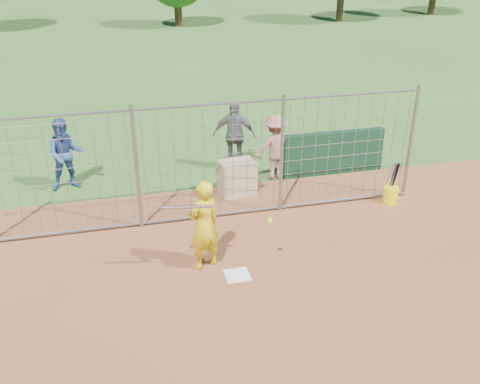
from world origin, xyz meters
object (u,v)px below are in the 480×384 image
object	(u,v)px
batter	(204,225)
bucket_with_bats	(391,193)
bystander_b	(234,135)
bystander_c	(275,147)
equipment_bin	(237,178)
bystander_a	(66,155)

from	to	relation	value
batter	bucket_with_bats	distance (m)	4.81
batter	bucket_with_bats	bearing A→B (deg)	174.87
bystander_b	bystander_c	world-z (taller)	bystander_b
bystander_c	equipment_bin	world-z (taller)	bystander_c
batter	bystander_b	world-z (taller)	bystander_b
bystander_a	bucket_with_bats	size ratio (longest dim) A/B	1.78
bystander_a	equipment_bin	xyz separation A→B (m)	(3.79, -1.23, -0.46)
batter	equipment_bin	world-z (taller)	batter
batter	bucket_with_bats	world-z (taller)	batter
bystander_c	bucket_with_bats	distance (m)	2.93
bystander_b	bystander_c	xyz separation A→B (m)	(0.84, -0.78, -0.10)
bystander_b	bucket_with_bats	distance (m)	4.07
batter	bystander_a	world-z (taller)	bystander_a
bystander_c	equipment_bin	xyz separation A→B (m)	(-1.11, -0.63, -0.41)
batter	equipment_bin	xyz separation A→B (m)	(1.29, 2.82, -0.46)
batter	bystander_a	size ratio (longest dim) A/B	0.99
batter	bucket_with_bats	xyz separation A→B (m)	(4.52, 1.52, -0.61)
bystander_c	bucket_with_bats	world-z (taller)	bystander_c
batter	equipment_bin	size ratio (longest dim) A/B	2.14
bystander_a	bystander_b	bearing A→B (deg)	-4.30
bystander_a	bucket_with_bats	bearing A→B (deg)	-26.70
bystander_c	bucket_with_bats	size ratio (longest dim) A/B	1.67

